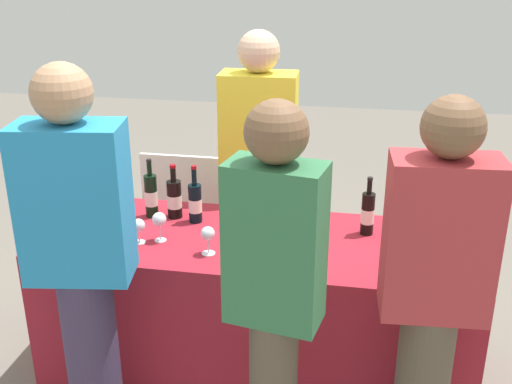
{
  "coord_description": "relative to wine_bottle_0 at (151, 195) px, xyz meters",
  "views": [
    {
      "loc": [
        0.5,
        -2.74,
        2.15
      ],
      "look_at": [
        0.0,
        0.0,
        1.03
      ],
      "focal_mm": 43.28,
      "sensor_mm": 36.0,
      "label": 1
    }
  ],
  "objects": [
    {
      "name": "wine_bottle_1",
      "position": [
        0.13,
        0.01,
        -0.01
      ],
      "size": [
        0.08,
        0.08,
        0.3
      ],
      "color": "black",
      "rests_on": "tasting_table"
    },
    {
      "name": "guest_2",
      "position": [
        1.4,
        -0.78,
        0.01
      ],
      "size": [
        0.41,
        0.25,
        1.68
      ],
      "rotation": [
        0.0,
        0.0,
        0.07
      ],
      "color": "brown",
      "rests_on": "ground_plane"
    },
    {
      "name": "wine_glass_2",
      "position": [
        0.41,
        -0.38,
        -0.02
      ],
      "size": [
        0.07,
        0.07,
        0.14
      ],
      "color": "silver",
      "rests_on": "tasting_table"
    },
    {
      "name": "guest_1",
      "position": [
        0.81,
        -0.93,
        0.03
      ],
      "size": [
        0.38,
        0.25,
        1.68
      ],
      "rotation": [
        0.0,
        0.0,
        -0.18
      ],
      "color": "brown",
      "rests_on": "ground_plane"
    },
    {
      "name": "wine_glass_0",
      "position": [
        0.05,
        -0.32,
        -0.03
      ],
      "size": [
        0.07,
        0.07,
        0.13
      ],
      "color": "silver",
      "rests_on": "tasting_table"
    },
    {
      "name": "guest_0",
      "position": [
        -0.02,
        -0.81,
        0.05
      ],
      "size": [
        0.46,
        0.3,
        1.76
      ],
      "rotation": [
        0.0,
        0.0,
        0.15
      ],
      "color": "#3F3351",
      "rests_on": "ground_plane"
    },
    {
      "name": "wine_glass_1",
      "position": [
        0.14,
        -0.28,
        -0.01
      ],
      "size": [
        0.07,
        0.07,
        0.15
      ],
      "color": "silver",
      "rests_on": "tasting_table"
    },
    {
      "name": "wine_bottle_3",
      "position": [
        0.65,
        -0.01,
        -0.01
      ],
      "size": [
        0.07,
        0.07,
        0.31
      ],
      "color": "black",
      "rests_on": "tasting_table"
    },
    {
      "name": "ground_plane",
      "position": [
        0.6,
        -0.17,
        -0.91
      ],
      "size": [
        12.0,
        12.0,
        0.0
      ],
      "primitive_type": "plane",
      "color": "slate"
    },
    {
      "name": "wine_glass_3",
      "position": [
        1.35,
        -0.28,
        -0.02
      ],
      "size": [
        0.07,
        0.07,
        0.15
      ],
      "color": "silver",
      "rests_on": "tasting_table"
    },
    {
      "name": "wine_bottle_0",
      "position": [
        0.0,
        0.0,
        0.0
      ],
      "size": [
        0.07,
        0.07,
        0.32
      ],
      "color": "black",
      "rests_on": "tasting_table"
    },
    {
      "name": "server_pouring",
      "position": [
        0.51,
        0.41,
        0.03
      ],
      "size": [
        0.44,
        0.25,
        1.74
      ],
      "rotation": [
        0.0,
        0.0,
        3.18
      ],
      "color": "brown",
      "rests_on": "ground_plane"
    },
    {
      "name": "wine_bottle_2",
      "position": [
        0.25,
        -0.03,
        -0.01
      ],
      "size": [
        0.07,
        0.07,
        0.31
      ],
      "color": "black",
      "rests_on": "tasting_table"
    },
    {
      "name": "tasting_table",
      "position": [
        0.6,
        -0.17,
        -0.51
      ],
      "size": [
        2.16,
        0.79,
        0.78
      ],
      "primitive_type": "cube",
      "color": "maroon",
      "rests_on": "ground_plane"
    },
    {
      "name": "wine_bottle_4",
      "position": [
        0.83,
        -0.06,
        -0.01
      ],
      "size": [
        0.07,
        0.07,
        0.31
      ],
      "color": "black",
      "rests_on": "tasting_table"
    },
    {
      "name": "menu_board",
      "position": [
        -0.08,
        0.8,
        -0.47
      ],
      "size": [
        0.55,
        0.03,
        0.87
      ],
      "primitive_type": "cube",
      "rotation": [
        0.0,
        0.0,
        -0.01
      ],
      "color": "white",
      "rests_on": "ground_plane"
    },
    {
      "name": "wine_bottle_5",
      "position": [
        1.15,
        -0.02,
        -0.01
      ],
      "size": [
        0.07,
        0.07,
        0.31
      ],
      "color": "black",
      "rests_on": "tasting_table"
    }
  ]
}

